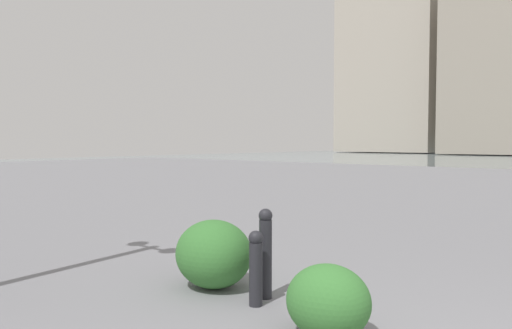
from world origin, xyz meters
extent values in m
cube|color=#B2A899|center=(30.29, -68.47, 16.24)|extent=(14.38, 14.29, 32.48)
cylinder|color=#232328|center=(2.31, -0.90, 0.28)|extent=(0.12, 0.12, 0.57)
sphere|color=#232328|center=(2.31, -0.90, 0.61)|extent=(0.13, 0.13, 0.13)
cylinder|color=#232328|center=(2.37, -1.12, 0.37)|extent=(0.12, 0.12, 0.73)
sphere|color=#232328|center=(2.37, -1.12, 0.77)|extent=(0.13, 0.13, 0.13)
ellipsoid|color=#387533|center=(2.97, -1.04, 0.34)|extent=(0.80, 0.72, 0.68)
ellipsoid|color=#387533|center=(1.44, -0.71, 0.28)|extent=(0.65, 0.58, 0.55)
camera|label=1|loc=(-0.40, 2.34, 1.46)|focal=33.86mm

